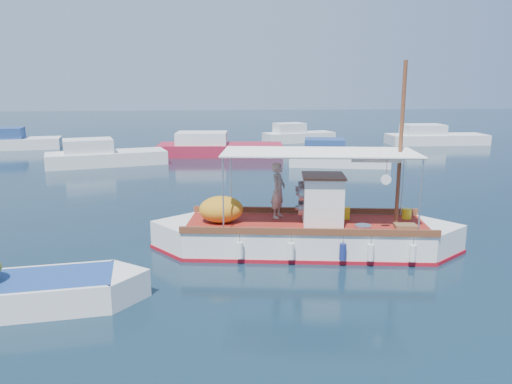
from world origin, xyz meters
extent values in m
plane|color=black|center=(0.00, 0.00, 0.00)|extent=(160.00, 160.00, 0.00)
cube|color=white|center=(0.01, -0.17, 0.32)|extent=(7.17, 3.37, 1.01)
cube|color=white|center=(-3.39, 0.38, 0.32)|extent=(2.27, 2.27, 1.01)
cube|color=white|center=(3.41, -0.73, 0.32)|extent=(2.27, 2.27, 1.01)
cube|color=maroon|center=(0.01, -0.17, 0.02)|extent=(7.27, 3.46, 0.17)
cube|color=maroon|center=(0.01, -0.17, 0.81)|extent=(7.14, 3.19, 0.06)
cube|color=brown|center=(0.19, 0.97, 0.92)|extent=(6.91, 1.21, 0.18)
cube|color=brown|center=(-0.18, -1.32, 0.92)|extent=(6.91, 1.21, 0.18)
cube|color=white|center=(0.46, -0.25, 1.52)|extent=(1.28, 1.36, 1.38)
cube|color=brown|center=(0.46, -0.25, 2.23)|extent=(1.39, 1.46, 0.06)
cylinder|color=slate|center=(-0.18, -0.44, 1.79)|extent=(0.27, 0.49, 0.46)
cylinder|color=slate|center=(-0.08, 0.14, 1.79)|extent=(0.27, 0.49, 0.46)
cylinder|color=slate|center=(-0.13, -0.15, 1.29)|extent=(0.27, 0.49, 0.46)
cylinder|color=brown|center=(2.55, -0.59, 3.12)|extent=(0.13, 0.13, 4.59)
cylinder|color=brown|center=(1.82, -0.47, 2.76)|extent=(1.64, 0.34, 0.07)
cylinder|color=silver|center=(-2.10, 1.19, 1.86)|extent=(0.05, 0.05, 2.07)
cylinder|color=silver|center=(-2.42, -0.80, 1.86)|extent=(0.05, 0.05, 2.07)
cylinder|color=silver|center=(3.07, 0.35, 1.86)|extent=(0.05, 0.05, 2.07)
cylinder|color=silver|center=(2.75, -1.64, 1.86)|extent=(0.05, 0.05, 2.07)
cube|color=white|center=(0.33, -0.23, 2.91)|extent=(5.70, 3.05, 0.04)
ellipsoid|color=orange|center=(-2.44, 0.22, 1.21)|extent=(1.45, 1.29, 0.77)
cube|color=yellow|center=(1.27, 0.13, 1.01)|extent=(0.25, 0.20, 0.37)
cylinder|color=yellow|center=(3.10, -0.03, 0.98)|extent=(0.32, 0.32, 0.31)
cube|color=brown|center=(2.67, -0.98, 0.88)|extent=(0.66, 0.50, 0.11)
cylinder|color=#B2B2B2|center=(1.47, -0.92, 0.88)|extent=(0.53, 0.53, 0.11)
cylinder|color=white|center=(1.85, -1.45, 2.32)|extent=(0.28, 0.07, 0.28)
cylinder|color=white|center=(-2.01, -1.15, 0.41)|extent=(0.21, 0.21, 0.44)
cylinder|color=navy|center=(0.71, -1.59, 0.41)|extent=(0.21, 0.21, 0.44)
cylinder|color=white|center=(2.52, -1.89, 0.41)|extent=(0.21, 0.21, 0.44)
imported|color=#AA9C8D|center=(-0.71, 0.53, 1.67)|extent=(0.65, 0.73, 1.67)
cube|color=white|center=(-7.15, -3.27, 0.23)|extent=(4.42, 2.14, 0.83)
cube|color=white|center=(-5.03, -3.03, 0.23)|extent=(1.65, 1.65, 0.83)
cube|color=navy|center=(-7.15, -3.27, 0.63)|extent=(4.40, 1.96, 0.05)
cube|color=silver|center=(-8.63, 16.70, 0.30)|extent=(7.31, 4.12, 1.00)
cube|color=silver|center=(-9.63, 16.43, 1.20)|extent=(3.21, 2.69, 0.80)
cube|color=maroon|center=(-1.66, 19.92, 0.30)|extent=(8.61, 3.62, 1.00)
cube|color=silver|center=(-2.91, 20.04, 1.20)|extent=(3.57, 2.70, 0.80)
cube|color=silver|center=(5.19, 14.86, 0.30)|extent=(6.16, 3.44, 1.00)
cube|color=navy|center=(4.34, 15.05, 1.20)|extent=(2.68, 2.34, 0.80)
cube|color=silver|center=(16.01, 24.59, 0.30)|extent=(7.91, 2.76, 1.00)
cube|color=silver|center=(14.83, 24.62, 1.20)|extent=(3.19, 2.28, 0.80)
cube|color=silver|center=(-16.49, 25.22, 0.30)|extent=(6.03, 3.14, 1.00)
cube|color=navy|center=(-17.34, 25.09, 1.20)|extent=(2.57, 2.28, 0.80)
cube|color=silver|center=(5.24, 27.39, 0.30)|extent=(6.23, 3.48, 1.00)
cube|color=silver|center=(4.38, 27.16, 1.20)|extent=(2.73, 2.26, 0.80)
camera|label=1|loc=(-2.99, -13.89, 4.79)|focal=35.00mm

